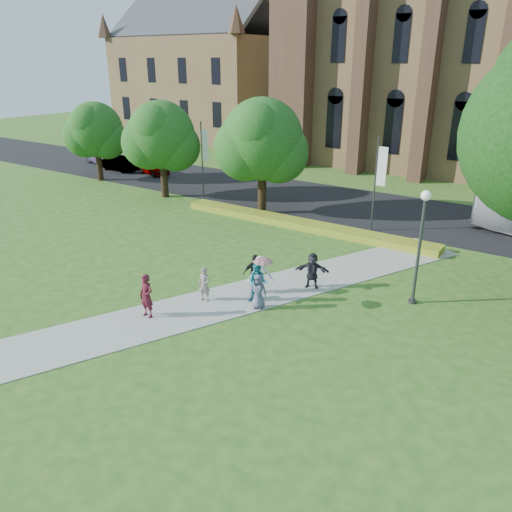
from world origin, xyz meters
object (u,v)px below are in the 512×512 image
Objects in this scene: car_0 at (154,167)px; pedestrian_0 at (146,296)px; car_1 at (119,164)px; car_2 at (102,157)px; streetlamp at (421,234)px.

car_0 is 2.03× the size of pedestrian_0.
car_2 reaches higher than car_1.
car_2 is at bearing 143.38° from pedestrian_0.
car_0 is 8.54m from car_2.
streetlamp reaches higher than car_0.
pedestrian_0 reaches higher than car_0.
car_2 is 35.89m from pedestrian_0.
car_0 is at bearing 134.64° from pedestrian_0.
car_1 is (-33.20, 12.28, -2.59)m from streetlamp.
streetlamp is 1.25× the size of car_1.
pedestrian_0 is (-9.00, -7.71, -2.29)m from streetlamp.
pedestrian_0 is at bearing -139.40° from streetlamp.
streetlamp is at bearing -108.20° from car_1.
streetlamp reaches higher than pedestrian_0.
car_0 is 4.06m from car_1.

